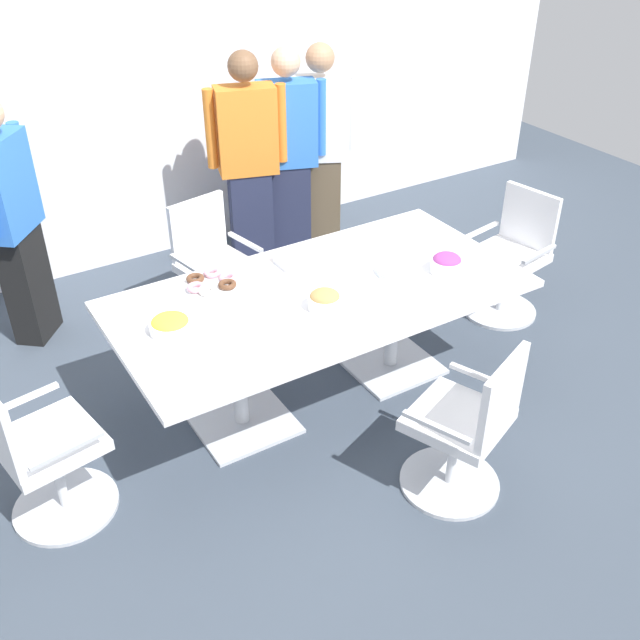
{
  "coord_description": "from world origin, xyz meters",
  "views": [
    {
      "loc": [
        -1.92,
        -3.1,
        2.93
      ],
      "look_at": [
        0.0,
        0.0,
        0.55
      ],
      "focal_mm": 41.13,
      "sensor_mm": 36.0,
      "label": 1
    }
  ],
  "objects": [
    {
      "name": "office_chair_0",
      "position": [
        1.69,
        0.13,
        0.41
      ],
      "size": [
        0.62,
        0.62,
        0.91
      ],
      "rotation": [
        0.0,
        0.0,
        -4.54
      ],
      "color": "silver",
      "rests_on": "ground"
    },
    {
      "name": "person_standing_3",
      "position": [
        1.04,
        1.68,
        0.88
      ],
      "size": [
        0.58,
        0.4,
        1.7
      ],
      "rotation": [
        0.0,
        0.0,
        -3.62
      ],
      "color": "brown",
      "rests_on": "ground"
    },
    {
      "name": "snack_bowl_chips_yellow",
      "position": [
        -0.89,
        0.06,
        0.8
      ],
      "size": [
        0.22,
        0.22,
        0.09
      ],
      "color": "white",
      "rests_on": "conference_table"
    },
    {
      "name": "person_standing_1",
      "position": [
        0.41,
        1.7,
        0.9
      ],
      "size": [
        0.61,
        0.34,
        1.72
      ],
      "rotation": [
        0.0,
        0.0,
        -3.44
      ],
      "color": "#232842",
      "rests_on": "ground"
    },
    {
      "name": "snack_bowl_cookies",
      "position": [
        -0.08,
        -0.17,
        0.81
      ],
      "size": [
        0.19,
        0.19,
        0.11
      ],
      "color": "white",
      "rests_on": "conference_table"
    },
    {
      "name": "snack_bowl_candy_mix",
      "position": [
        0.77,
        -0.21,
        0.81
      ],
      "size": [
        0.19,
        0.19,
        0.12
      ],
      "color": "white",
      "rests_on": "conference_table"
    },
    {
      "name": "donut_platter",
      "position": [
        -0.51,
        0.39,
        0.77
      ],
      "size": [
        0.32,
        0.31,
        0.04
      ],
      "color": "white",
      "rests_on": "conference_table"
    },
    {
      "name": "office_chair_1",
      "position": [
        -0.19,
        1.1,
        0.41
      ],
      "size": [
        0.63,
        0.63,
        0.91
      ],
      "rotation": [
        0.0,
        0.0,
        -2.95
      ],
      "color": "silver",
      "rests_on": "ground"
    },
    {
      "name": "person_standing_2",
      "position": [
        0.75,
        1.69,
        0.89
      ],
      "size": [
        0.6,
        0.36,
        1.71
      ],
      "rotation": [
        0.0,
        0.0,
        -3.49
      ],
      "color": "#232842",
      "rests_on": "ground"
    },
    {
      "name": "ground_plane",
      "position": [
        0.0,
        0.0,
        -0.01
      ],
      "size": [
        10.0,
        10.0,
        0.01
      ],
      "primitive_type": "cube",
      "color": "#3D4754"
    },
    {
      "name": "back_wall",
      "position": [
        0.0,
        2.4,
        1.4
      ],
      "size": [
        8.0,
        0.1,
        2.8
      ],
      "primitive_type": "cube",
      "color": "white",
      "rests_on": "ground"
    },
    {
      "name": "office_chair_2",
      "position": [
        -1.69,
        -0.13,
        0.41
      ],
      "size": [
        0.63,
        0.63,
        0.91
      ],
      "rotation": [
        0.0,
        0.0,
        -1.4
      ],
      "color": "silver",
      "rests_on": "ground"
    },
    {
      "name": "napkin_pile",
      "position": [
        0.03,
        0.37,
        0.79
      ],
      "size": [
        0.18,
        0.18,
        0.07
      ],
      "primitive_type": "cube",
      "color": "white",
      "rests_on": "conference_table"
    },
    {
      "name": "plate_stack",
      "position": [
        0.5,
        -0.06,
        0.77
      ],
      "size": [
        0.23,
        0.23,
        0.04
      ],
      "color": "white",
      "rests_on": "conference_table"
    },
    {
      "name": "conference_table",
      "position": [
        0.0,
        0.0,
        0.63
      ],
      "size": [
        2.4,
        1.2,
        0.75
      ],
      "color": "white",
      "rests_on": "ground"
    },
    {
      "name": "person_standing_0",
      "position": [
        -1.34,
        1.62,
        0.88
      ],
      "size": [
        0.45,
        0.52,
        1.69
      ],
      "rotation": [
        0.0,
        0.0,
        -2.26
      ],
      "color": "black",
      "rests_on": "ground"
    },
    {
      "name": "office_chair_3",
      "position": [
        0.2,
        -1.09,
        0.41
      ],
      "size": [
        0.7,
        0.7,
        0.91
      ],
      "rotation": [
        0.0,
        0.0,
        0.38
      ],
      "color": "silver",
      "rests_on": "ground"
    }
  ]
}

